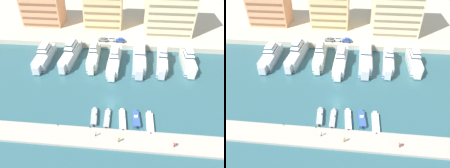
# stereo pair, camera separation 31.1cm
# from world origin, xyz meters

# --- Properties ---
(ground_plane) EXTENTS (400.00, 400.00, 0.00)m
(ground_plane) POSITION_xyz_m (0.00, 0.00, 0.00)
(ground_plane) COLOR #2D5B66
(quay_promenade) EXTENTS (180.00, 70.00, 2.17)m
(quay_promenade) POSITION_xyz_m (0.00, 67.71, 1.08)
(quay_promenade) COLOR #BCB29E
(quay_promenade) RESTS_ON ground
(pier_dock) EXTENTS (120.00, 6.33, 0.75)m
(pier_dock) POSITION_xyz_m (0.00, -15.03, 0.38)
(pier_dock) COLOR #A8A399
(pier_dock) RESTS_ON ground
(yacht_silver_far_left) EXTENTS (5.11, 19.86, 8.01)m
(yacht_silver_far_left) POSITION_xyz_m (-28.24, 20.82, 2.30)
(yacht_silver_far_left) COLOR silver
(yacht_silver_far_left) RESTS_ON ground
(yacht_silver_left) EXTENTS (5.38, 21.76, 9.11)m
(yacht_silver_left) POSITION_xyz_m (-18.14, 22.89, 2.70)
(yacht_silver_left) COLOR silver
(yacht_silver_left) RESTS_ON ground
(yacht_ivory_mid_left) EXTENTS (4.48, 19.24, 8.85)m
(yacht_ivory_mid_left) POSITION_xyz_m (-8.85, 22.07, 2.70)
(yacht_ivory_mid_left) COLOR silver
(yacht_ivory_mid_left) RESTS_ON ground
(yacht_white_center_left) EXTENTS (4.56, 21.45, 8.06)m
(yacht_white_center_left) POSITION_xyz_m (-0.62, 20.34, 2.32)
(yacht_white_center_left) COLOR white
(yacht_white_center_left) RESTS_ON ground
(yacht_silver_center) EXTENTS (4.95, 23.07, 7.58)m
(yacht_silver_center) POSITION_xyz_m (8.77, 22.63, 2.45)
(yacht_silver_center) COLOR silver
(yacht_silver_center) RESTS_ON ground
(yacht_silver_center_right) EXTENTS (5.16, 18.97, 8.75)m
(yacht_silver_center_right) POSITION_xyz_m (17.30, 21.45, 2.62)
(yacht_silver_center_right) COLOR silver
(yacht_silver_center_right) RESTS_ON ground
(yacht_ivory_mid_right) EXTENTS (4.30, 16.59, 8.41)m
(yacht_ivory_mid_right) POSITION_xyz_m (27.00, 21.89, 2.44)
(yacht_ivory_mid_right) COLOR silver
(yacht_ivory_mid_right) RESTS_ON ground
(motorboat_grey_far_left) EXTENTS (2.27, 6.97, 1.65)m
(motorboat_grey_far_left) POSITION_xyz_m (-3.98, -7.87, 0.57)
(motorboat_grey_far_left) COLOR #9EA3A8
(motorboat_grey_far_left) RESTS_ON ground
(motorboat_grey_left) EXTENTS (1.72, 7.44, 1.26)m
(motorboat_grey_left) POSITION_xyz_m (-0.24, -8.01, 0.42)
(motorboat_grey_left) COLOR #9EA3A8
(motorboat_grey_left) RESTS_ON ground
(motorboat_white_mid_left) EXTENTS (2.42, 8.22, 1.29)m
(motorboat_white_mid_left) POSITION_xyz_m (4.10, -8.00, 0.47)
(motorboat_white_mid_left) COLOR white
(motorboat_white_mid_left) RESTS_ON ground
(motorboat_blue_center_left) EXTENTS (2.60, 6.91, 1.49)m
(motorboat_blue_center_left) POSITION_xyz_m (7.93, -7.44, 0.54)
(motorboat_blue_center_left) COLOR #33569E
(motorboat_blue_center_left) RESTS_ON ground
(motorboat_white_center) EXTENTS (2.09, 8.32, 0.89)m
(motorboat_white_center) POSITION_xyz_m (11.79, -8.41, 0.44)
(motorboat_white_center) COLOR white
(motorboat_white_center) RESTS_ON ground
(car_grey_far_left) EXTENTS (4.18, 2.09, 1.80)m
(car_grey_far_left) POSITION_xyz_m (-6.82, 35.47, 3.14)
(car_grey_far_left) COLOR slate
(car_grey_far_left) RESTS_ON quay_promenade
(car_silver_left) EXTENTS (4.19, 2.11, 1.80)m
(car_silver_left) POSITION_xyz_m (-3.34, 36.10, 3.14)
(car_silver_left) COLOR #B7BCC1
(car_silver_left) RESTS_ON quay_promenade
(car_blue_mid_left) EXTENTS (4.24, 2.22, 1.80)m
(car_blue_mid_left) POSITION_xyz_m (0.74, 35.37, 3.14)
(car_blue_mid_left) COLOR #28428E
(car_blue_mid_left) RESTS_ON quay_promenade
(apartment_block_far_left) EXTENTS (18.97, 12.99, 21.69)m
(apartment_block_far_left) POSITION_xyz_m (-38.46, 52.84, 12.07)
(apartment_block_far_left) COLOR tan
(apartment_block_far_left) RESTS_ON quay_promenade
(apartment_block_mid_left) EXTENTS (21.17, 17.18, 27.70)m
(apartment_block_mid_left) POSITION_xyz_m (21.48, 49.41, 15.06)
(apartment_block_mid_left) COLOR beige
(apartment_block_mid_left) RESTS_ON quay_promenade
(pedestrian_near_edge) EXTENTS (0.49, 0.50, 1.70)m
(pedestrian_near_edge) POSITION_xyz_m (17.40, -16.12, 1.76)
(pedestrian_near_edge) COLOR #282D3D
(pedestrian_near_edge) RESTS_ON pier_dock
(pedestrian_mid_deck) EXTENTS (0.66, 0.37, 1.78)m
(pedestrian_mid_deck) POSITION_xyz_m (3.64, -15.98, 1.81)
(pedestrian_mid_deck) COLOR #4C515B
(pedestrian_mid_deck) RESTS_ON pier_dock
(pedestrian_far_side) EXTENTS (0.55, 0.39, 1.58)m
(pedestrian_far_side) POSITION_xyz_m (-2.43, -14.70, 1.69)
(pedestrian_far_side) COLOR #282D3D
(pedestrian_far_side) RESTS_ON pier_dock
(bollard_west) EXTENTS (0.20, 0.20, 0.61)m
(bollard_west) POSITION_xyz_m (-13.28, -12.11, 1.08)
(bollard_west) COLOR #2D2D33
(bollard_west) RESTS_ON pier_dock
(bollard_west_mid) EXTENTS (0.20, 0.20, 0.61)m
(bollard_west_mid) POSITION_xyz_m (-4.40, -12.11, 1.08)
(bollard_west_mid) COLOR #2D2D33
(bollard_west_mid) RESTS_ON pier_dock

